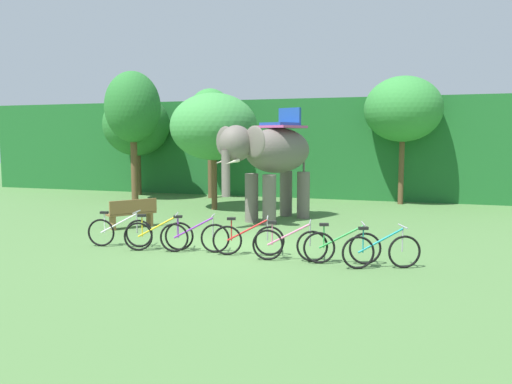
% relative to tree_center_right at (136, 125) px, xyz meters
% --- Properties ---
extents(ground_plane, '(80.00, 80.00, 0.00)m').
position_rel_tree_center_right_xyz_m(ground_plane, '(8.60, -9.60, -3.39)').
color(ground_plane, '#4C753D').
extents(foliage_hedge, '(36.00, 6.00, 4.54)m').
position_rel_tree_center_right_xyz_m(foliage_hedge, '(8.60, 4.08, -1.11)').
color(foliage_hedge, '#1E6028').
rests_on(foliage_hedge, ground).
extents(tree_center_right, '(3.17, 3.17, 4.90)m').
position_rel_tree_center_right_xyz_m(tree_center_right, '(0.00, 0.00, 0.00)').
color(tree_center_right, brown).
rests_on(tree_center_right, ground).
extents(tree_right, '(2.43, 2.43, 5.67)m').
position_rel_tree_center_right_xyz_m(tree_right, '(0.98, -1.90, 0.70)').
color(tree_right, brown).
rests_on(tree_right, ground).
extents(tree_far_left, '(2.06, 2.06, 5.00)m').
position_rel_tree_center_right_xyz_m(tree_far_left, '(3.89, -0.06, 0.40)').
color(tree_far_left, brown).
rests_on(tree_far_left, ground).
extents(tree_center_left, '(3.33, 3.33, 4.47)m').
position_rel_tree_center_right_xyz_m(tree_center_left, '(5.51, -3.57, -0.20)').
color(tree_center_left, brown).
rests_on(tree_center_left, ground).
extents(tree_center, '(3.18, 3.18, 5.29)m').
position_rel_tree_center_right_xyz_m(tree_center, '(12.33, 0.33, 0.55)').
color(tree_center, brown).
rests_on(tree_center, ground).
extents(elephant, '(2.98, 4.17, 3.78)m').
position_rel_tree_center_right_xyz_m(elephant, '(8.39, -5.56, -1.18)').
color(elephant, '#665E56').
rests_on(elephant, ground).
extents(bike_white, '(1.68, 0.55, 0.92)m').
position_rel_tree_center_right_xyz_m(bike_white, '(5.84, -10.61, -3.00)').
color(bike_white, black).
rests_on(bike_white, ground).
extents(bike_yellow, '(1.62, 0.72, 0.92)m').
position_rel_tree_center_right_xyz_m(bike_yellow, '(6.99, -10.70, -3.00)').
color(bike_yellow, black).
rests_on(bike_yellow, ground).
extents(bike_purple, '(1.67, 0.59, 0.92)m').
position_rel_tree_center_right_xyz_m(bike_purple, '(7.92, -10.62, -3.00)').
color(bike_purple, black).
rests_on(bike_purple, ground).
extents(bike_red, '(1.67, 0.62, 0.92)m').
position_rel_tree_center_right_xyz_m(bike_red, '(9.26, -10.51, -3.00)').
color(bike_red, black).
rests_on(bike_red, ground).
extents(bike_pink, '(1.69, 0.52, 0.92)m').
position_rel_tree_center_right_xyz_m(bike_pink, '(10.32, -10.74, -3.00)').
color(bike_pink, black).
rests_on(bike_pink, ground).
extents(bike_green, '(1.67, 0.60, 0.92)m').
position_rel_tree_center_right_xyz_m(bike_green, '(11.48, -10.66, -3.00)').
color(bike_green, black).
rests_on(bike_green, ground).
extents(bike_teal, '(1.60, 0.76, 0.92)m').
position_rel_tree_center_right_xyz_m(bike_teal, '(12.33, -10.80, -3.00)').
color(bike_teal, black).
rests_on(bike_teal, ground).
extents(wooden_bench, '(1.22, 1.45, 0.89)m').
position_rel_tree_center_right_xyz_m(wooden_bench, '(4.68, -8.13, -2.91)').
color(wooden_bench, brown).
rests_on(wooden_bench, ground).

